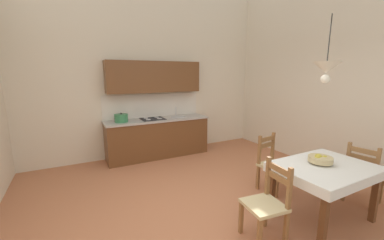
{
  "coord_description": "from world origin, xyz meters",
  "views": [
    {
      "loc": [
        -1.74,
        -2.63,
        1.91
      ],
      "look_at": [
        0.26,
        1.22,
        1.07
      ],
      "focal_mm": 22.06,
      "sensor_mm": 36.0,
      "label": 1
    }
  ],
  "objects": [
    {
      "name": "ground_plane",
      "position": [
        0.0,
        0.0,
        -0.05
      ],
      "size": [
        6.22,
        6.21,
        0.1
      ],
      "primitive_type": "cube",
      "color": "#B7704C"
    },
    {
      "name": "wall_back",
      "position": [
        0.0,
        2.87,
        2.0
      ],
      "size": [
        6.22,
        0.12,
        4.0
      ],
      "primitive_type": "cube",
      "color": "silver",
      "rests_on": "ground_plane"
    },
    {
      "name": "wall_right",
      "position": [
        2.87,
        0.0,
        2.0
      ],
      "size": [
        0.12,
        6.21,
        4.0
      ],
      "primitive_type": "cube",
      "color": "silver",
      "rests_on": "ground_plane"
    },
    {
      "name": "kitchen_cabinetry",
      "position": [
        0.02,
        2.53,
        0.86
      ],
      "size": [
        2.37,
        0.63,
        2.2
      ],
      "color": "brown",
      "rests_on": "ground_plane"
    },
    {
      "name": "dining_table",
      "position": [
        1.13,
        -0.87,
        0.62
      ],
      "size": [
        1.26,
        0.94,
        0.75
      ],
      "color": "brown",
      "rests_on": "ground_plane"
    },
    {
      "name": "dining_chair_kitchen_side",
      "position": [
        1.16,
        0.04,
        0.44
      ],
      "size": [
        0.48,
        0.48,
        0.93
      ],
      "color": "#D1BC89",
      "rests_on": "ground_plane"
    },
    {
      "name": "dining_chair_window_side",
      "position": [
        2.03,
        -0.9,
        0.44
      ],
      "size": [
        0.48,
        0.48,
        0.93
      ],
      "color": "#D1BC89",
      "rests_on": "ground_plane"
    },
    {
      "name": "dining_chair_tv_side",
      "position": [
        0.18,
        -0.82,
        0.44
      ],
      "size": [
        0.47,
        0.47,
        0.93
      ],
      "color": "#D1BC89",
      "rests_on": "ground_plane"
    },
    {
      "name": "fruit_bowl",
      "position": [
        1.12,
        -0.8,
        0.81
      ],
      "size": [
        0.3,
        0.3,
        0.12
      ],
      "color": "tan",
      "rests_on": "dining_table"
    },
    {
      "name": "pendant_lamp",
      "position": [
        1.04,
        -0.8,
        1.98
      ],
      "size": [
        0.32,
        0.32,
        0.8
      ],
      "color": "black"
    }
  ]
}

